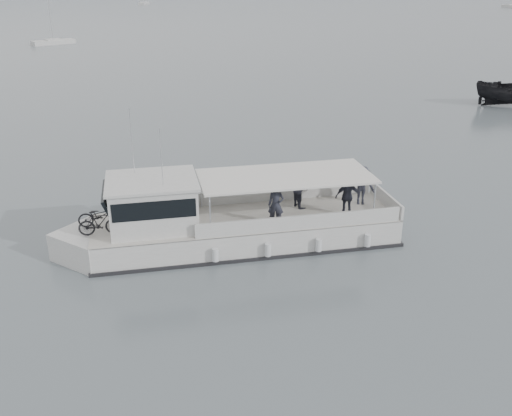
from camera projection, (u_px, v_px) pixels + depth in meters
name	position (u px, v px, depth m)	size (l,w,h in m)	color
ground	(264.00, 242.00, 25.71)	(1400.00, 1400.00, 0.00)	#525A60
tour_boat	(216.00, 224.00, 25.01)	(15.16, 7.13, 6.37)	silver
dark_motorboat	(510.00, 92.00, 51.02)	(2.35, 6.24, 2.41)	black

